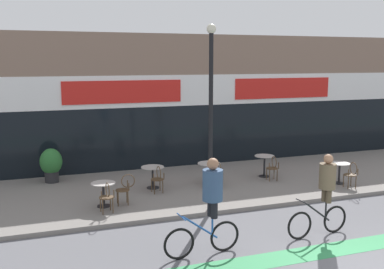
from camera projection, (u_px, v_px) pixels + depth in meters
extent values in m
cube|color=slate|center=(236.00, 182.00, 15.75)|extent=(40.00, 5.50, 0.12)
cube|color=#7F6656|center=(191.00, 98.00, 19.74)|extent=(40.00, 4.00, 5.28)
cube|color=black|center=(208.00, 134.00, 18.13)|extent=(38.80, 0.10, 2.40)
cube|color=white|center=(208.00, 90.00, 17.85)|extent=(39.20, 0.14, 1.20)
cube|color=red|center=(123.00, 92.00, 16.66)|extent=(4.45, 0.08, 0.84)
cube|color=red|center=(283.00, 88.00, 18.91)|extent=(4.45, 0.08, 0.84)
cube|color=#2D844C|center=(343.00, 248.00, 10.37)|extent=(36.00, 0.70, 0.01)
cylinder|color=black|center=(104.00, 206.00, 12.93)|extent=(0.39, 0.39, 0.02)
cylinder|color=black|center=(103.00, 195.00, 12.88)|extent=(0.07, 0.07, 0.68)
cylinder|color=#ADA8A3|center=(103.00, 183.00, 12.82)|extent=(0.70, 0.70, 0.02)
cylinder|color=black|center=(153.00, 188.00, 14.80)|extent=(0.41, 0.41, 0.02)
cylinder|color=black|center=(153.00, 178.00, 14.74)|extent=(0.07, 0.07, 0.69)
cylinder|color=#ADA8A3|center=(153.00, 167.00, 14.68)|extent=(0.75, 0.75, 0.02)
cylinder|color=black|center=(209.00, 183.00, 15.36)|extent=(0.43, 0.43, 0.02)
cylinder|color=black|center=(209.00, 174.00, 15.30)|extent=(0.07, 0.07, 0.69)
cylinder|color=#ADA8A3|center=(209.00, 163.00, 15.24)|extent=(0.78, 0.78, 0.02)
cylinder|color=black|center=(264.00, 176.00, 16.25)|extent=(0.39, 0.39, 0.02)
cylinder|color=black|center=(264.00, 166.00, 16.20)|extent=(0.07, 0.07, 0.75)
cylinder|color=#ADA8A3|center=(265.00, 156.00, 16.13)|extent=(0.71, 0.71, 0.02)
cylinder|color=black|center=(339.00, 183.00, 15.34)|extent=(0.38, 0.38, 0.02)
cylinder|color=black|center=(339.00, 174.00, 15.29)|extent=(0.07, 0.07, 0.69)
cylinder|color=#ADA8A3|center=(340.00, 163.00, 15.23)|extent=(0.69, 0.69, 0.02)
cylinder|color=#4C3823|center=(106.00, 197.00, 12.35)|extent=(0.43, 0.43, 0.03)
cylinder|color=#4C3823|center=(100.00, 204.00, 12.46)|extent=(0.03, 0.03, 0.42)
cylinder|color=#4C3823|center=(110.00, 203.00, 12.57)|extent=(0.03, 0.03, 0.42)
cylinder|color=#4C3823|center=(103.00, 207.00, 12.21)|extent=(0.03, 0.03, 0.42)
cylinder|color=#4C3823|center=(113.00, 206.00, 12.32)|extent=(0.03, 0.03, 0.42)
torus|color=#4C3823|center=(108.00, 190.00, 12.16)|extent=(0.06, 0.41, 0.41)
cylinder|color=#4C3823|center=(101.00, 195.00, 12.11)|extent=(0.03, 0.03, 0.23)
cylinder|color=#4C3823|center=(114.00, 194.00, 12.25)|extent=(0.03, 0.03, 0.23)
cylinder|color=#4C3823|center=(122.00, 190.00, 13.04)|extent=(0.43, 0.43, 0.03)
cylinder|color=#4C3823|center=(118.00, 199.00, 12.91)|extent=(0.03, 0.03, 0.42)
cylinder|color=#4C3823|center=(117.00, 196.00, 13.18)|extent=(0.03, 0.03, 0.42)
cylinder|color=#4C3823|center=(128.00, 199.00, 12.98)|extent=(0.03, 0.03, 0.42)
cylinder|color=#4C3823|center=(127.00, 196.00, 13.25)|extent=(0.03, 0.03, 0.42)
torus|color=#4C3823|center=(128.00, 181.00, 13.05)|extent=(0.41, 0.06, 0.41)
cylinder|color=#4C3823|center=(129.00, 187.00, 12.91)|extent=(0.03, 0.03, 0.23)
cylinder|color=#4C3823|center=(127.00, 184.00, 13.23)|extent=(0.03, 0.03, 0.23)
cylinder|color=#4C3823|center=(157.00, 179.00, 14.22)|extent=(0.42, 0.42, 0.03)
cylinder|color=#4C3823|center=(152.00, 186.00, 14.33)|extent=(0.03, 0.03, 0.42)
cylinder|color=#4C3823|center=(160.00, 185.00, 14.43)|extent=(0.03, 0.03, 0.42)
cylinder|color=#4C3823|center=(154.00, 188.00, 14.07)|extent=(0.03, 0.03, 0.42)
cylinder|color=#4C3823|center=(163.00, 187.00, 14.18)|extent=(0.03, 0.03, 0.42)
torus|color=#4C3823|center=(159.00, 173.00, 14.02)|extent=(0.05, 0.41, 0.41)
cylinder|color=#4C3823|center=(153.00, 177.00, 13.98)|extent=(0.03, 0.03, 0.23)
cylinder|color=#4C3823|center=(164.00, 176.00, 14.10)|extent=(0.03, 0.03, 0.23)
cylinder|color=#4C3823|center=(215.00, 175.00, 14.78)|extent=(0.45, 0.45, 0.03)
cylinder|color=#4C3823|center=(209.00, 181.00, 14.87)|extent=(0.03, 0.03, 0.42)
cylinder|color=#4C3823|center=(217.00, 180.00, 15.00)|extent=(0.03, 0.03, 0.42)
cylinder|color=#4C3823|center=(214.00, 183.00, 14.63)|extent=(0.03, 0.03, 0.42)
cylinder|color=#4C3823|center=(221.00, 182.00, 14.76)|extent=(0.03, 0.03, 0.42)
torus|color=#4C3823|center=(218.00, 168.00, 14.59)|extent=(0.09, 0.41, 0.41)
cylinder|color=#4C3823|center=(213.00, 173.00, 14.53)|extent=(0.03, 0.03, 0.23)
cylinder|color=#4C3823|center=(222.00, 172.00, 14.69)|extent=(0.03, 0.03, 0.23)
cylinder|color=#4C3823|center=(272.00, 168.00, 15.67)|extent=(0.45, 0.45, 0.03)
cylinder|color=#4C3823|center=(267.00, 174.00, 15.82)|extent=(0.03, 0.03, 0.42)
cylinder|color=#4C3823|center=(274.00, 173.00, 15.87)|extent=(0.03, 0.03, 0.42)
cylinder|color=#4C3823|center=(270.00, 176.00, 15.55)|extent=(0.03, 0.03, 0.42)
cylinder|color=#4C3823|center=(277.00, 175.00, 15.60)|extent=(0.03, 0.03, 0.42)
torus|color=#4C3823|center=(274.00, 162.00, 15.47)|extent=(0.08, 0.41, 0.41)
cylinder|color=#4C3823|center=(269.00, 166.00, 15.45)|extent=(0.03, 0.03, 0.23)
cylinder|color=#4C3823|center=(279.00, 166.00, 15.52)|extent=(0.03, 0.03, 0.23)
cylinder|color=#4C3823|center=(350.00, 175.00, 14.76)|extent=(0.44, 0.44, 0.03)
cylinder|color=#4C3823|center=(343.00, 181.00, 14.90)|extent=(0.03, 0.03, 0.42)
cylinder|color=#4C3823|center=(351.00, 180.00, 14.96)|extent=(0.03, 0.03, 0.42)
cylinder|color=#4C3823|center=(348.00, 183.00, 14.63)|extent=(0.03, 0.03, 0.42)
cylinder|color=#4C3823|center=(356.00, 182.00, 14.70)|extent=(0.03, 0.03, 0.42)
torus|color=#4C3823|center=(353.00, 168.00, 14.55)|extent=(0.07, 0.41, 0.41)
cylinder|color=#4C3823|center=(349.00, 173.00, 14.54)|extent=(0.03, 0.03, 0.23)
cylinder|color=#4C3823|center=(358.00, 172.00, 14.62)|extent=(0.03, 0.03, 0.23)
cylinder|color=#232326|center=(52.00, 176.00, 15.49)|extent=(0.47, 0.47, 0.41)
ellipsoid|color=#28662D|center=(51.00, 161.00, 15.40)|extent=(0.75, 0.75, 0.90)
cylinder|color=black|center=(211.00, 123.00, 12.41)|extent=(0.12, 0.12, 4.92)
sphere|color=beige|center=(211.00, 29.00, 11.99)|extent=(0.26, 0.26, 0.26)
torus|color=black|center=(300.00, 226.00, 10.81)|extent=(0.70, 0.11, 0.70)
torus|color=black|center=(335.00, 219.00, 11.25)|extent=(0.70, 0.11, 0.70)
cylinder|color=black|center=(316.00, 211.00, 10.96)|extent=(0.84, 0.11, 0.63)
cylinder|color=black|center=(326.00, 211.00, 11.08)|extent=(0.04, 0.04, 0.49)
cylinder|color=black|center=(302.00, 202.00, 10.73)|extent=(0.07, 0.48, 0.03)
cylinder|color=#4C3D2D|center=(329.00, 196.00, 10.94)|extent=(0.15, 0.15, 0.34)
cylinder|color=#4C3D2D|center=(324.00, 194.00, 11.08)|extent=(0.15, 0.15, 0.34)
cylinder|color=brown|center=(328.00, 176.00, 10.94)|extent=(0.44, 0.44, 0.62)
sphere|color=#9E7051|center=(328.00, 159.00, 10.87)|extent=(0.23, 0.23, 0.23)
torus|color=black|center=(179.00, 244.00, 9.71)|extent=(0.72, 0.10, 0.72)
torus|color=black|center=(225.00, 236.00, 10.14)|extent=(0.72, 0.10, 0.72)
cylinder|color=#23519E|center=(200.00, 227.00, 9.86)|extent=(0.86, 0.10, 0.64)
cylinder|color=#23519E|center=(212.00, 228.00, 9.98)|extent=(0.04, 0.04, 0.50)
cylinder|color=#23519E|center=(181.00, 217.00, 9.64)|extent=(0.06, 0.48, 0.03)
cylinder|color=black|center=(214.00, 210.00, 9.83)|extent=(0.16, 0.16, 0.38)
cylinder|color=black|center=(211.00, 207.00, 9.99)|extent=(0.16, 0.16, 0.38)
cylinder|color=#334C70|center=(213.00, 185.00, 9.82)|extent=(0.48, 0.48, 0.69)
sphere|color=#9E7051|center=(213.00, 164.00, 9.74)|extent=(0.26, 0.26, 0.26)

